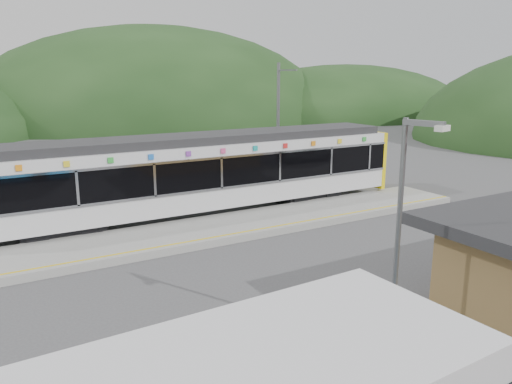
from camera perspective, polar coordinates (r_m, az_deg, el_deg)
ground at (r=17.70m, az=-1.70°, el=-7.82°), size 120.00×120.00×0.00m
hills at (r=25.11m, az=4.97°, el=-1.48°), size 146.00×149.00×26.00m
platform at (r=20.45m, az=-6.14°, el=-4.51°), size 26.00×3.20×0.30m
yellow_line at (r=19.28m, az=-4.56°, el=-5.10°), size 26.00×0.10×0.01m
train at (r=22.78m, az=-6.71°, el=2.28°), size 20.44×3.01×3.74m
catenary_mast_east at (r=27.59m, az=2.58°, el=7.59°), size 0.18×1.80×7.00m
lamp_post at (r=11.50m, az=16.47°, el=-2.85°), size 0.38×1.01×5.47m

